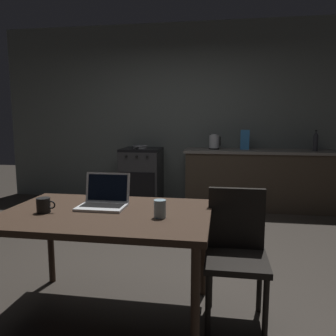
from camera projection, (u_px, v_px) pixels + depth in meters
The scene contains 13 objects.
ground_plane at pixel (141, 263), 3.14m from camera, with size 12.00×12.00×0.00m, color #2D2823.
back_wall at pixel (196, 114), 5.39m from camera, with size 6.40×0.10×2.82m, color #555C59.
kitchen_counter at pixel (257, 179), 5.03m from camera, with size 2.16×0.64×0.88m.
stove_oven at pixel (142, 176), 5.31m from camera, with size 0.60×0.62×0.88m.
dining_table at pixel (106, 221), 2.21m from camera, with size 1.36×0.90×0.73m.
chair at pixel (236, 247), 2.22m from camera, with size 0.40×0.40×0.87m.
laptop at pixel (104, 200), 2.32m from camera, with size 0.32×0.27×0.22m.
electric_kettle at pixel (214, 142), 5.06m from camera, with size 0.18×0.16×0.23m.
bottle at pixel (316, 141), 4.78m from camera, with size 0.07×0.07×0.30m.
frying_pan at pixel (140, 147), 5.22m from camera, with size 0.24×0.41×0.05m.
coffee_mug at pixel (44, 205), 2.18m from camera, with size 0.13×0.09×0.10m.
drinking_glass at pixel (160, 209), 2.06m from camera, with size 0.08×0.08×0.11m.
cereal_box at pixel (245, 140), 5.00m from camera, with size 0.13×0.05×0.29m.
Camera 1 is at (0.72, -2.90, 1.33)m, focal length 35.93 mm.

